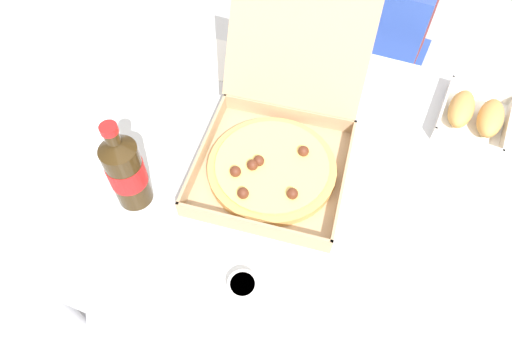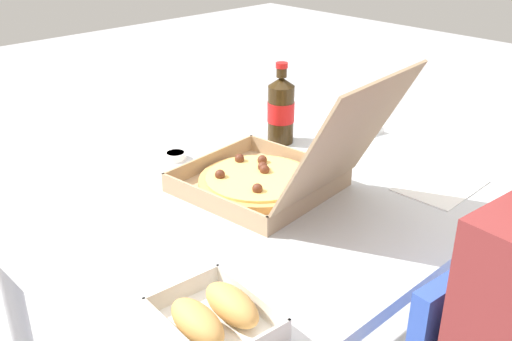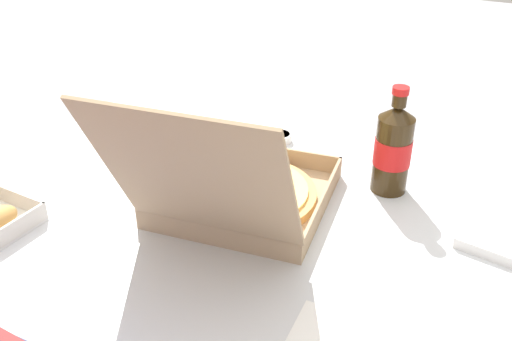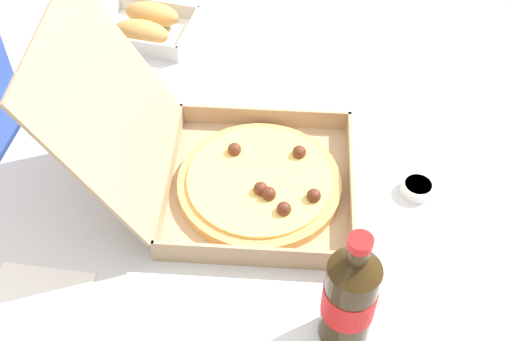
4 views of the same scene
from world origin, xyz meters
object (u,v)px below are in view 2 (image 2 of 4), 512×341
paper_menu (440,185)px  napkin_pile (356,128)px  pizza_box_open (272,175)px  cola_bottle (281,109)px  bread_side_box (215,316)px  dipping_sauce_cup (176,156)px

paper_menu → napkin_pile: napkin_pile is taller
pizza_box_open → cola_bottle: pizza_box_open is taller
pizza_box_open → paper_menu: 0.40m
bread_side_box → paper_menu: (-0.71, -0.02, -0.02)m
cola_bottle → paper_menu: (-0.08, 0.45, -0.09)m
napkin_pile → dipping_sauce_cup: same height
cola_bottle → dipping_sauce_cup: size_ratio=4.00×
pizza_box_open → napkin_pile: size_ratio=4.48×
paper_menu → bread_side_box: bearing=-0.2°
dipping_sauce_cup → paper_menu: bearing=122.9°
pizza_box_open → dipping_sauce_cup: size_ratio=8.80×
bread_side_box → cola_bottle: (-0.63, -0.47, 0.07)m
pizza_box_open → dipping_sauce_cup: pizza_box_open is taller
bread_side_box → cola_bottle: cola_bottle is taller
dipping_sauce_cup → bread_side_box: bearing=58.7°
pizza_box_open → paper_menu: size_ratio=2.35×
paper_menu → cola_bottle: bearing=-82.2°
bread_side_box → napkin_pile: bearing=-156.3°
pizza_box_open → dipping_sauce_cup: bearing=-81.6°
napkin_pile → dipping_sauce_cup: bearing=-21.9°
pizza_box_open → cola_bottle: bearing=-139.6°
napkin_pile → dipping_sauce_cup: (0.50, -0.20, 0.00)m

